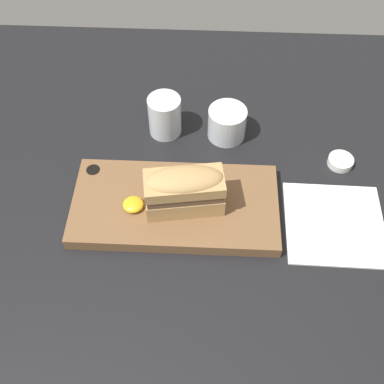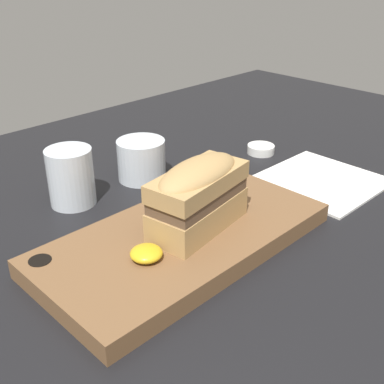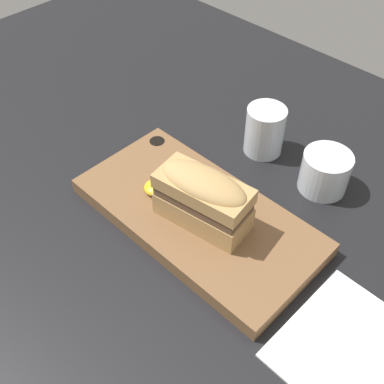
{
  "view_description": "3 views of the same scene",
  "coord_description": "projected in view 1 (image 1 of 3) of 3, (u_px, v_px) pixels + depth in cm",
  "views": [
    {
      "loc": [
        3.17,
        -51.24,
        79.85
      ],
      "look_at": [
        0.75,
        1.57,
        9.54
      ],
      "focal_mm": 45.0,
      "sensor_mm": 36.0,
      "label": 1
    },
    {
      "loc": [
        -40.55,
        -36.8,
        38.14
      ],
      "look_at": [
        -2.28,
        1.56,
        10.64
      ],
      "focal_mm": 45.0,
      "sensor_mm": 36.0,
      "label": 2
    },
    {
      "loc": [
        32.54,
        -34.41,
        61.33
      ],
      "look_at": [
        -3.12,
        2.12,
        8.93
      ],
      "focal_mm": 45.0,
      "sensor_mm": 36.0,
      "label": 3
    }
  ],
  "objects": [
    {
      "name": "sandwich",
      "position": [
        184.0,
        189.0,
        0.88
      ],
      "size": [
        15.37,
        8.71,
        9.63
      ],
      "rotation": [
        0.0,
        0.0,
        0.15
      ],
      "color": "tan",
      "rests_on": "serving_board"
    },
    {
      "name": "water_glass",
      "position": [
        165.0,
        118.0,
        1.05
      ],
      "size": [
        7.17,
        7.17,
        9.09
      ],
      "color": "silver",
      "rests_on": "dining_table"
    },
    {
      "name": "wine_glass",
      "position": [
        227.0,
        124.0,
        1.04
      ],
      "size": [
        8.31,
        8.31,
        7.05
      ],
      "color": "silver",
      "rests_on": "dining_table"
    },
    {
      "name": "serving_board",
      "position": [
        175.0,
        205.0,
        0.94
      ],
      "size": [
        39.91,
        19.93,
        2.71
      ],
      "color": "brown",
      "rests_on": "dining_table"
    },
    {
      "name": "mustard_dollop",
      "position": [
        133.0,
        204.0,
        0.91
      ],
      "size": [
        3.97,
        3.97,
        1.59
      ],
      "color": "gold",
      "rests_on": "serving_board"
    },
    {
      "name": "napkin",
      "position": [
        335.0,
        224.0,
        0.93
      ],
      "size": [
        19.17,
        19.0,
        0.4
      ],
      "rotation": [
        0.0,
        0.0,
        -0.02
      ],
      "color": "white",
      "rests_on": "dining_table"
    },
    {
      "name": "condiment_dish",
      "position": [
        340.0,
        161.0,
        1.01
      ],
      "size": [
        5.31,
        5.31,
        1.64
      ],
      "color": "white",
      "rests_on": "dining_table"
    },
    {
      "name": "dining_table",
      "position": [
        188.0,
        225.0,
        0.94
      ],
      "size": [
        178.32,
        124.55,
        2.0
      ],
      "color": "black",
      "rests_on": "ground"
    }
  ]
}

